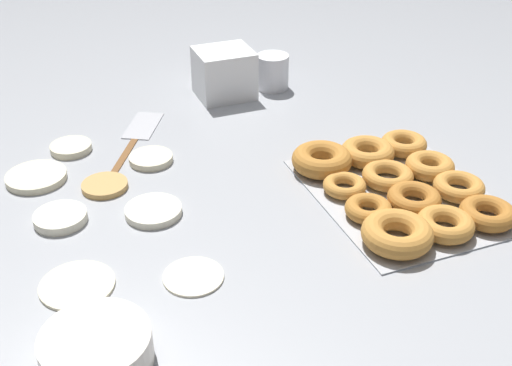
# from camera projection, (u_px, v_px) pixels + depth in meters

# --- Properties ---
(ground_plane) EXTENTS (3.00, 3.00, 0.00)m
(ground_plane) POSITION_uv_depth(u_px,v_px,m) (175.00, 195.00, 1.17)
(ground_plane) COLOR #9EA0A5
(pancake_0) EXTENTS (0.09, 0.09, 0.01)m
(pancake_0) POSITION_uv_depth(u_px,v_px,m) (151.00, 159.00, 1.27)
(pancake_0) COLOR beige
(pancake_0) RESTS_ON ground_plane
(pancake_1) EXTENTS (0.10, 0.10, 0.01)m
(pancake_1) POSITION_uv_depth(u_px,v_px,m) (153.00, 211.00, 1.12)
(pancake_1) COLOR silver
(pancake_1) RESTS_ON ground_plane
(pancake_2) EXTENTS (0.09, 0.09, 0.01)m
(pancake_2) POSITION_uv_depth(u_px,v_px,m) (193.00, 275.00, 0.97)
(pancake_2) COLOR beige
(pancake_2) RESTS_ON ground_plane
(pancake_3) EXTENTS (0.11, 0.11, 0.01)m
(pancake_3) POSITION_uv_depth(u_px,v_px,m) (36.00, 177.00, 1.21)
(pancake_3) COLOR beige
(pancake_3) RESTS_ON ground_plane
(pancake_4) EXTENTS (0.09, 0.09, 0.01)m
(pancake_4) POSITION_uv_depth(u_px,v_px,m) (105.00, 186.00, 1.19)
(pancake_4) COLOR tan
(pancake_4) RESTS_ON ground_plane
(pancake_5) EXTENTS (0.11, 0.11, 0.01)m
(pancake_5) POSITION_uv_depth(u_px,v_px,m) (77.00, 284.00, 0.95)
(pancake_5) COLOR beige
(pancake_5) RESTS_ON ground_plane
(pancake_6) EXTENTS (0.09, 0.09, 0.02)m
(pancake_6) POSITION_uv_depth(u_px,v_px,m) (60.00, 218.00, 1.10)
(pancake_6) COLOR silver
(pancake_6) RESTS_ON ground_plane
(pancake_7) EXTENTS (0.08, 0.08, 0.01)m
(pancake_7) POSITION_uv_depth(u_px,v_px,m) (71.00, 148.00, 1.31)
(pancake_7) COLOR beige
(pancake_7) RESTS_ON ground_plane
(donut_tray) EXTENTS (0.38, 0.31, 0.04)m
(donut_tray) POSITION_uv_depth(u_px,v_px,m) (396.00, 186.00, 1.16)
(donut_tray) COLOR #ADAFB5
(donut_tray) RESTS_ON ground_plane
(batter_bowl) EXTENTS (0.14, 0.14, 0.05)m
(batter_bowl) POSITION_uv_depth(u_px,v_px,m) (97.00, 349.00, 0.82)
(batter_bowl) COLOR silver
(batter_bowl) RESTS_ON ground_plane
(container_stack) EXTENTS (0.12, 0.13, 0.11)m
(container_stack) POSITION_uv_depth(u_px,v_px,m) (224.00, 73.00, 1.52)
(container_stack) COLOR white
(container_stack) RESTS_ON ground_plane
(paper_cup) EXTENTS (0.08, 0.08, 0.08)m
(paper_cup) POSITION_uv_depth(u_px,v_px,m) (273.00, 72.00, 1.57)
(paper_cup) COLOR white
(paper_cup) RESTS_ON ground_plane
(spatula) EXTENTS (0.27, 0.17, 0.01)m
(spatula) POSITION_uv_depth(u_px,v_px,m) (139.00, 132.00, 1.38)
(spatula) COLOR brown
(spatula) RESTS_ON ground_plane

